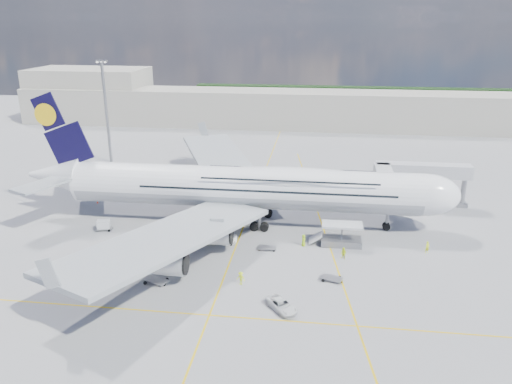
# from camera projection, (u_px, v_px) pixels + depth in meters

# --- Properties ---
(ground) EXTENTS (300.00, 300.00, 0.00)m
(ground) POSITION_uv_depth(u_px,v_px,m) (236.00, 246.00, 81.05)
(ground) COLOR gray
(ground) RESTS_ON ground
(taxi_line_main) EXTENTS (0.25, 220.00, 0.01)m
(taxi_line_main) POSITION_uv_depth(u_px,v_px,m) (236.00, 246.00, 81.05)
(taxi_line_main) COLOR gold
(taxi_line_main) RESTS_ON ground
(taxi_line_cross) EXTENTS (120.00, 0.25, 0.01)m
(taxi_line_cross) POSITION_uv_depth(u_px,v_px,m) (209.00, 315.00, 62.34)
(taxi_line_cross) COLOR gold
(taxi_line_cross) RESTS_ON ground
(taxi_line_diag) EXTENTS (14.16, 99.06, 0.01)m
(taxi_line_diag) POSITION_uv_depth(u_px,v_px,m) (323.00, 227.00, 88.72)
(taxi_line_diag) COLOR gold
(taxi_line_diag) RESTS_ON ground
(airliner) EXTENTS (77.26, 79.15, 23.71)m
(airliner) POSITION_uv_depth(u_px,v_px,m) (246.00, 187.00, 88.10)
(airliner) COLOR white
(airliner) RESTS_ON ground
(jet_bridge) EXTENTS (18.80, 12.10, 8.50)m
(jet_bridge) POSITION_uv_depth(u_px,v_px,m) (408.00, 175.00, 94.76)
(jet_bridge) COLOR #B7B7BC
(jet_bridge) RESTS_ON ground
(cargo_loader) EXTENTS (8.53, 3.20, 3.67)m
(cargo_loader) POSITION_uv_depth(u_px,v_px,m) (340.00, 237.00, 81.31)
(cargo_loader) COLOR silver
(cargo_loader) RESTS_ON ground
(light_mast) EXTENTS (3.00, 0.70, 25.50)m
(light_mast) POSITION_uv_depth(u_px,v_px,m) (106.00, 111.00, 123.62)
(light_mast) COLOR gray
(light_mast) RESTS_ON ground
(terminal) EXTENTS (180.00, 16.00, 12.00)m
(terminal) POSITION_uv_depth(u_px,v_px,m) (282.00, 109.00, 167.95)
(terminal) COLOR #B2AD9E
(terminal) RESTS_ON ground
(hangar) EXTENTS (40.00, 22.00, 18.00)m
(hangar) POSITION_uv_depth(u_px,v_px,m) (91.00, 94.00, 180.11)
(hangar) COLOR #B2AD9E
(hangar) RESTS_ON ground
(tree_line) EXTENTS (160.00, 6.00, 8.00)m
(tree_line) POSITION_uv_depth(u_px,v_px,m) (387.00, 97.00, 205.87)
(tree_line) COLOR #193814
(tree_line) RESTS_ON ground
(dolly_row_a) EXTENTS (3.15, 2.49, 0.41)m
(dolly_row_a) POSITION_uv_depth(u_px,v_px,m) (144.00, 267.00, 73.71)
(dolly_row_a) COLOR gray
(dolly_row_a) RESTS_ON ground
(dolly_row_b) EXTENTS (3.84, 2.97, 0.50)m
(dolly_row_b) POSITION_uv_depth(u_px,v_px,m) (156.00, 280.00, 69.80)
(dolly_row_b) COLOR gray
(dolly_row_b) RESTS_ON ground
(dolly_row_c) EXTENTS (3.37, 2.24, 0.45)m
(dolly_row_c) POSITION_uv_depth(u_px,v_px,m) (224.00, 242.00, 81.91)
(dolly_row_c) COLOR gray
(dolly_row_c) RESTS_ON ground
(dolly_back) EXTENTS (3.21, 2.27, 1.84)m
(dolly_back) POSITION_uv_depth(u_px,v_px,m) (104.00, 225.00, 86.92)
(dolly_back) COLOR gray
(dolly_back) RESTS_ON ground
(dolly_nose_far) EXTENTS (3.32, 2.41, 0.44)m
(dolly_nose_far) POSITION_uv_depth(u_px,v_px,m) (332.00, 278.00, 70.47)
(dolly_nose_far) COLOR gray
(dolly_nose_far) RESTS_ON ground
(dolly_nose_near) EXTENTS (2.99, 1.71, 0.43)m
(dolly_nose_near) POSITION_uv_depth(u_px,v_px,m) (267.00, 248.00, 79.85)
(dolly_nose_near) COLOR gray
(dolly_nose_near) RESTS_ON ground
(baggage_tug) EXTENTS (3.02, 2.11, 1.72)m
(baggage_tug) POSITION_uv_depth(u_px,v_px,m) (228.00, 238.00, 82.37)
(baggage_tug) COLOR white
(baggage_tug) RESTS_ON ground
(catering_truck_inner) EXTENTS (7.41, 3.15, 4.35)m
(catering_truck_inner) POSITION_uv_depth(u_px,v_px,m) (189.00, 187.00, 103.19)
(catering_truck_inner) COLOR gray
(catering_truck_inner) RESTS_ON ground
(catering_truck_outer) EXTENTS (7.10, 4.95, 3.91)m
(catering_truck_outer) POSITION_uv_depth(u_px,v_px,m) (216.00, 158.00, 125.10)
(catering_truck_outer) COLOR gray
(catering_truck_outer) RESTS_ON ground
(service_van) EXTENTS (4.83, 5.27, 1.37)m
(service_van) POSITION_uv_depth(u_px,v_px,m) (281.00, 305.00, 63.29)
(service_van) COLOR silver
(service_van) RESTS_ON ground
(crew_nose) EXTENTS (0.86, 0.76, 1.97)m
(crew_nose) POSITION_uv_depth(u_px,v_px,m) (427.00, 247.00, 78.48)
(crew_nose) COLOR #E9FA1A
(crew_nose) RESTS_ON ground
(crew_loader) EXTENTS (1.16, 1.13, 1.89)m
(crew_loader) POSITION_uv_depth(u_px,v_px,m) (344.00, 253.00, 76.53)
(crew_loader) COLOR #DFF91A
(crew_loader) RESTS_ON ground
(crew_wing) EXTENTS (0.47, 0.96, 1.58)m
(crew_wing) POSITION_uv_depth(u_px,v_px,m) (98.00, 269.00, 72.02)
(crew_wing) COLOR #BAFB1A
(crew_wing) RESTS_ON ground
(crew_van) EXTENTS (0.93, 1.14, 2.01)m
(crew_van) POSITION_uv_depth(u_px,v_px,m) (303.00, 240.00, 80.88)
(crew_van) COLOR #ADDF17
(crew_van) RESTS_ON ground
(crew_tug) EXTENTS (1.42, 1.06, 1.95)m
(crew_tug) POSITION_uv_depth(u_px,v_px,m) (241.00, 278.00, 69.20)
(crew_tug) COLOR #E4FF1A
(crew_tug) RESTS_ON ground
(cone_nose) EXTENTS (0.49, 0.49, 0.63)m
(cone_nose) POSITION_uv_depth(u_px,v_px,m) (419.00, 214.00, 93.38)
(cone_nose) COLOR #F7380D
(cone_nose) RESTS_ON ground
(cone_wing_left_inner) EXTENTS (0.43, 0.43, 0.54)m
(cone_wing_left_inner) POSITION_uv_depth(u_px,v_px,m) (246.00, 198.00, 102.13)
(cone_wing_left_inner) COLOR #F7380D
(cone_wing_left_inner) RESTS_ON ground
(cone_wing_left_outer) EXTENTS (0.50, 0.50, 0.64)m
(cone_wing_left_outer) POSITION_uv_depth(u_px,v_px,m) (224.00, 172.00, 118.55)
(cone_wing_left_outer) COLOR #F7380D
(cone_wing_left_outer) RESTS_ON ground
(cone_wing_right_inner) EXTENTS (0.44, 0.44, 0.56)m
(cone_wing_right_inner) POSITION_uv_depth(u_px,v_px,m) (205.00, 237.00, 83.92)
(cone_wing_right_inner) COLOR #F7380D
(cone_wing_right_inner) RESTS_ON ground
(cone_wing_right_outer) EXTENTS (0.47, 0.47, 0.60)m
(cone_wing_right_outer) POSITION_uv_depth(u_px,v_px,m) (124.00, 269.00, 73.17)
(cone_wing_right_outer) COLOR #F7380D
(cone_wing_right_outer) RESTS_ON ground
(cone_tail) EXTENTS (0.38, 0.38, 0.48)m
(cone_tail) POSITION_uv_depth(u_px,v_px,m) (97.00, 202.00, 99.78)
(cone_tail) COLOR #F7380D
(cone_tail) RESTS_ON ground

